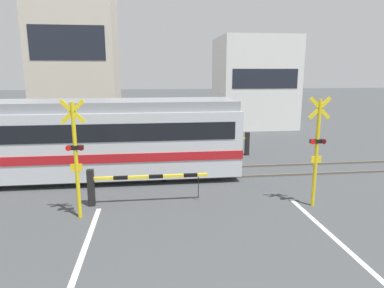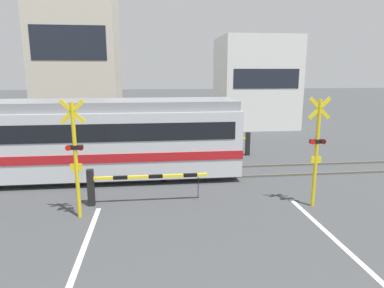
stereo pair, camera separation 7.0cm
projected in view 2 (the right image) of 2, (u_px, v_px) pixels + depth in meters
The scene contains 10 objects.
rail_track_near at pixel (189, 178), 13.29m from camera, with size 50.00×0.10×0.08m.
rail_track_far at pixel (186, 168), 14.69m from camera, with size 50.00×0.10×0.08m.
commuter_train at pixel (36, 138), 12.99m from camera, with size 15.49×2.72×3.04m.
crossing_barrier_near at pixel (121, 182), 10.70m from camera, with size 3.76×0.20×1.17m.
crossing_barrier_far at pixel (230, 142), 16.90m from camera, with size 3.76×0.20×1.17m.
crossing_signal_left at pixel (75, 154), 9.49m from camera, with size 0.68×0.15×3.39m.
crossing_signal_right at pixel (317, 147), 10.31m from camera, with size 0.68×0.15×3.39m.
pedestrian at pixel (198, 129), 18.85m from camera, with size 0.38×0.22×1.70m.
building_left_of_street at pixel (78, 54), 23.86m from camera, with size 5.49×5.22×10.65m.
building_right_of_street at pixel (255, 82), 25.77m from camera, with size 5.46×5.22×6.59m.
Camera 2 is at (-1.40, -1.72, 4.12)m, focal length 32.00 mm.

